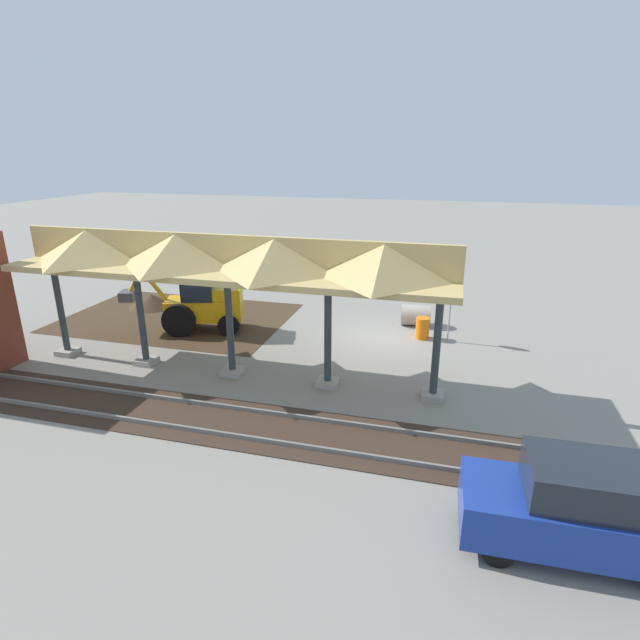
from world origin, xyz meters
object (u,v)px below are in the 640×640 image
object	(u,v)px
backhoe	(201,302)
concrete_pipe	(416,315)
distant_parked_car	(578,508)
traffic_barrel	(422,328)
stop_sign	(451,301)

from	to	relation	value
backhoe	concrete_pipe	distance (m)	9.44
distant_parked_car	traffic_barrel	size ratio (longest dim) A/B	4.72
concrete_pipe	distant_parked_car	world-z (taller)	distant_parked_car
backhoe	stop_sign	bearing A→B (deg)	-172.11
distant_parked_car	backhoe	bearing A→B (deg)	-36.27
backhoe	concrete_pipe	world-z (taller)	backhoe
concrete_pipe	distant_parked_car	xyz separation A→B (m)	(-4.08, 12.59, 0.52)
distant_parked_car	traffic_barrel	xyz separation A→B (m)	(3.68, -11.02, -0.53)
concrete_pipe	traffic_barrel	xyz separation A→B (m)	(-0.40, 1.58, -0.01)
backhoe	traffic_barrel	xyz separation A→B (m)	(-9.28, -1.50, -0.82)
stop_sign	backhoe	distance (m)	10.43
stop_sign	distant_parked_car	bearing A→B (deg)	103.57
concrete_pipe	backhoe	bearing A→B (deg)	19.13
distant_parked_car	stop_sign	bearing A→B (deg)	-76.43
stop_sign	backhoe	xyz separation A→B (m)	(10.32, 1.43, -0.46)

